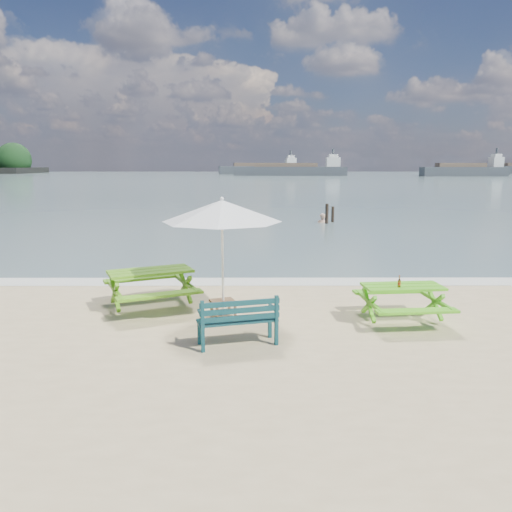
{
  "coord_description": "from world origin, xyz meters",
  "views": [
    {
      "loc": [
        -0.35,
        -8.26,
        3.12
      ],
      "look_at": [
        -0.31,
        3.0,
        1.0
      ],
      "focal_mm": 35.0,
      "sensor_mm": 36.0,
      "label": 1
    }
  ],
  "objects_px": {
    "side_table": "(223,308)",
    "swimmer": "(322,229)",
    "picnic_table_left": "(151,290)",
    "patio_umbrella": "(222,211)",
    "park_bench": "(238,330)",
    "beer_bottle": "(399,283)",
    "picnic_table_right": "(402,304)"
  },
  "relations": [
    {
      "from": "beer_bottle",
      "to": "swimmer",
      "type": "bearing_deg",
      "value": 87.37
    },
    {
      "from": "park_bench",
      "to": "beer_bottle",
      "type": "height_order",
      "value": "beer_bottle"
    },
    {
      "from": "picnic_table_right",
      "to": "swimmer",
      "type": "height_order",
      "value": "picnic_table_right"
    },
    {
      "from": "picnic_table_left",
      "to": "side_table",
      "type": "bearing_deg",
      "value": -19.59
    },
    {
      "from": "picnic_table_left",
      "to": "park_bench",
      "type": "height_order",
      "value": "park_bench"
    },
    {
      "from": "picnic_table_left",
      "to": "swimmer",
      "type": "bearing_deg",
      "value": 69.65
    },
    {
      "from": "park_bench",
      "to": "beer_bottle",
      "type": "xyz_separation_m",
      "value": [
        3.1,
        1.14,
        0.55
      ]
    },
    {
      "from": "park_bench",
      "to": "patio_umbrella",
      "type": "relative_size",
      "value": 0.46
    },
    {
      "from": "park_bench",
      "to": "side_table",
      "type": "bearing_deg",
      "value": 101.91
    },
    {
      "from": "picnic_table_right",
      "to": "swimmer",
      "type": "bearing_deg",
      "value": 87.76
    },
    {
      "from": "side_table",
      "to": "swimmer",
      "type": "xyz_separation_m",
      "value": [
        4.23,
        16.27,
        -0.54
      ]
    },
    {
      "from": "side_table",
      "to": "swimmer",
      "type": "distance_m",
      "value": 16.82
    },
    {
      "from": "picnic_table_right",
      "to": "swimmer",
      "type": "distance_m",
      "value": 16.69
    },
    {
      "from": "picnic_table_left",
      "to": "beer_bottle",
      "type": "height_order",
      "value": "beer_bottle"
    },
    {
      "from": "picnic_table_right",
      "to": "side_table",
      "type": "bearing_deg",
      "value": 173.75
    },
    {
      "from": "swimmer",
      "to": "side_table",
      "type": "bearing_deg",
      "value": -104.56
    },
    {
      "from": "side_table",
      "to": "beer_bottle",
      "type": "bearing_deg",
      "value": -8.84
    },
    {
      "from": "picnic_table_right",
      "to": "side_table",
      "type": "height_order",
      "value": "picnic_table_right"
    },
    {
      "from": "picnic_table_left",
      "to": "side_table",
      "type": "distance_m",
      "value": 1.71
    },
    {
      "from": "swimmer",
      "to": "picnic_table_left",
      "type": "bearing_deg",
      "value": -110.35
    },
    {
      "from": "picnic_table_right",
      "to": "park_bench",
      "type": "relative_size",
      "value": 1.27
    },
    {
      "from": "picnic_table_right",
      "to": "park_bench",
      "type": "bearing_deg",
      "value": -158.25
    },
    {
      "from": "picnic_table_left",
      "to": "patio_umbrella",
      "type": "xyz_separation_m",
      "value": [
        1.6,
        -0.57,
        1.76
      ]
    },
    {
      "from": "beer_bottle",
      "to": "park_bench",
      "type": "bearing_deg",
      "value": -159.82
    },
    {
      "from": "picnic_table_left",
      "to": "beer_bottle",
      "type": "bearing_deg",
      "value": -12.35
    },
    {
      "from": "side_table",
      "to": "beer_bottle",
      "type": "height_order",
      "value": "beer_bottle"
    },
    {
      "from": "side_table",
      "to": "swimmer",
      "type": "relative_size",
      "value": 0.37
    },
    {
      "from": "side_table",
      "to": "park_bench",
      "type": "bearing_deg",
      "value": -78.09
    },
    {
      "from": "picnic_table_right",
      "to": "patio_umbrella",
      "type": "bearing_deg",
      "value": 173.75
    },
    {
      "from": "picnic_table_right",
      "to": "beer_bottle",
      "type": "height_order",
      "value": "beer_bottle"
    },
    {
      "from": "picnic_table_right",
      "to": "swimmer",
      "type": "xyz_separation_m",
      "value": [
        0.65,
        16.66,
        -0.73
      ]
    },
    {
      "from": "side_table",
      "to": "patio_umbrella",
      "type": "relative_size",
      "value": 0.2
    }
  ]
}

